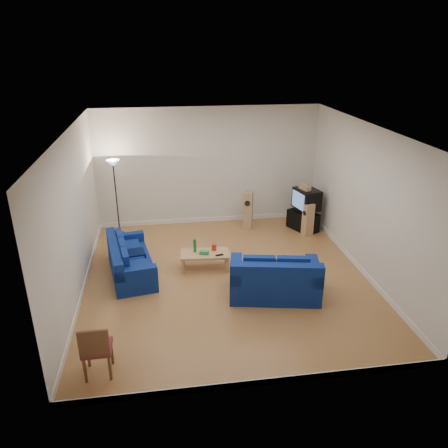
{
  "coord_description": "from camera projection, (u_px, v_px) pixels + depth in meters",
  "views": [
    {
      "loc": [
        -1.29,
        -8.17,
        4.75
      ],
      "look_at": [
        0.0,
        0.4,
        1.1
      ],
      "focal_mm": 35.0,
      "sensor_mm": 36.0,
      "label": 1
    }
  ],
  "objects": [
    {
      "name": "sofa_loveseat",
      "position": [
        275.0,
        281.0,
        8.66
      ],
      "size": [
        1.92,
        1.31,
        0.88
      ],
      "rotation": [
        0.0,
        0.0,
        -0.19
      ],
      "color": "navy",
      "rests_on": "ground"
    },
    {
      "name": "red_canister",
      "position": [
        214.0,
        247.0,
        9.8
      ],
      "size": [
        0.14,
        0.14,
        0.15
      ],
      "primitive_type": "cylinder",
      "rotation": [
        0.0,
        0.0,
        -0.36
      ],
      "color": "red",
      "rests_on": "coffee_table"
    },
    {
      "name": "remote",
      "position": [
        219.0,
        255.0,
        9.58
      ],
      "size": [
        0.18,
        0.09,
        0.02
      ],
      "primitive_type": "cube",
      "rotation": [
        0.0,
        0.0,
        0.22
      ],
      "color": "black",
      "rests_on": "coffee_table"
    },
    {
      "name": "av_receiver",
      "position": [
        304.0,
        210.0,
        11.72
      ],
      "size": [
        0.56,
        0.57,
        0.1
      ],
      "primitive_type": "cube",
      "rotation": [
        0.0,
        0.0,
        -0.85
      ],
      "color": "black",
      "rests_on": "tv_stand"
    },
    {
      "name": "tissue_box",
      "position": [
        204.0,
        252.0,
        9.63
      ],
      "size": [
        0.22,
        0.15,
        0.08
      ],
      "primitive_type": "cube",
      "rotation": [
        0.0,
        0.0,
        -0.23
      ],
      "color": "green",
      "rests_on": "coffee_table"
    },
    {
      "name": "centre_speaker",
      "position": [
        305.0,
        187.0,
        11.41
      ],
      "size": [
        0.26,
        0.4,
        0.13
      ],
      "primitive_type": "cube",
      "rotation": [
        0.0,
        0.0,
        -1.26
      ],
      "color": "tan",
      "rests_on": "television"
    },
    {
      "name": "coffee_table",
      "position": [
        205.0,
        255.0,
        9.72
      ],
      "size": [
        1.12,
        0.62,
        0.39
      ],
      "rotation": [
        0.0,
        0.0,
        -0.07
      ],
      "color": "tan",
      "rests_on": "ground"
    },
    {
      "name": "sofa_three_seat",
      "position": [
        129.0,
        263.0,
        9.51
      ],
      "size": [
        1.17,
        2.07,
        0.76
      ],
      "rotation": [
        0.0,
        0.0,
        -1.4
      ],
      "color": "navy",
      "rests_on": "ground"
    },
    {
      "name": "speaker_left",
      "position": [
        248.0,
        210.0,
        11.82
      ],
      "size": [
        0.32,
        0.36,
        1.03
      ],
      "rotation": [
        0.0,
        0.0,
        -0.32
      ],
      "color": "tan",
      "rests_on": "ground"
    },
    {
      "name": "room",
      "position": [
        227.0,
        211.0,
        8.86
      ],
      "size": [
        6.01,
        6.51,
        3.21
      ],
      "color": "brown",
      "rests_on": "ground"
    },
    {
      "name": "speaker_right",
      "position": [
        308.0,
        220.0,
        11.39
      ],
      "size": [
        0.31,
        0.28,
        0.87
      ],
      "rotation": [
        0.0,
        0.0,
        -1.22
      ],
      "color": "tan",
      "rests_on": "ground"
    },
    {
      "name": "tv_stand",
      "position": [
        303.0,
        221.0,
        11.8
      ],
      "size": [
        0.78,
        0.95,
        0.51
      ],
      "primitive_type": "cube",
      "rotation": [
        0.0,
        0.0,
        -1.12
      ],
      "color": "black",
      "rests_on": "ground"
    },
    {
      "name": "floor_lamp",
      "position": [
        114.0,
        174.0,
        10.94
      ],
      "size": [
        0.35,
        0.35,
        2.02
      ],
      "color": "black",
      "rests_on": "ground"
    },
    {
      "name": "dining_chair",
      "position": [
        96.0,
        348.0,
        6.51
      ],
      "size": [
        0.45,
        0.45,
        0.92
      ],
      "rotation": [
        0.0,
        0.0,
        0.01
      ],
      "color": "brown",
      "rests_on": "ground"
    },
    {
      "name": "bottle",
      "position": [
        195.0,
        246.0,
        9.69
      ],
      "size": [
        0.09,
        0.09,
        0.3
      ],
      "primitive_type": "cylinder",
      "rotation": [
        0.0,
        0.0,
        -0.43
      ],
      "color": "#197233",
      "rests_on": "coffee_table"
    },
    {
      "name": "television",
      "position": [
        307.0,
        199.0,
        11.54
      ],
      "size": [
        0.66,
        0.8,
        0.54
      ],
      "rotation": [
        0.0,
        0.0,
        -1.33
      ],
      "color": "black",
      "rests_on": "av_receiver"
    }
  ]
}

